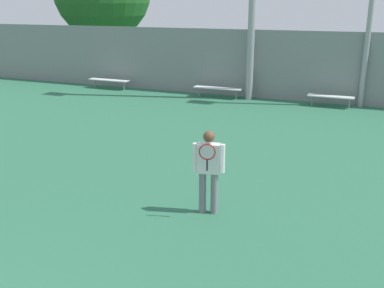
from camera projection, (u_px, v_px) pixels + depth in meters
tennis_player at (209, 167)px, 8.56m from camera, size 0.60×0.47×1.67m
bench_courtside_far at (218, 88)px, 19.41m from camera, size 2.12×0.40×0.45m
bench_adjacent_court at (109, 80)px, 21.43m from camera, size 2.05×0.40×0.45m
bench_by_gate at (331, 97)px, 17.68m from camera, size 1.77×0.40×0.45m
back_fence at (265, 65)px, 19.03m from camera, size 35.55×0.06×2.88m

